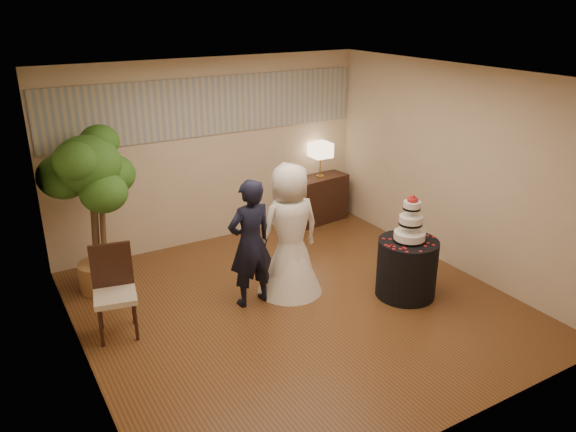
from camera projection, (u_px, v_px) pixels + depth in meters
floor at (297, 306)px, 6.99m from camera, size 5.00×5.00×0.00m
ceiling at (299, 77)px, 5.97m from camera, size 5.00×5.00×0.00m
wall_back at (212, 152)px, 8.49m from camera, size 5.00×0.06×2.80m
wall_front at (461, 291)px, 4.47m from camera, size 5.00×0.06×2.80m
wall_left at (73, 245)px, 5.30m from camera, size 0.06×5.00×2.80m
wall_right at (454, 169)px, 7.66m from camera, size 0.06×5.00×2.80m
mural_border at (210, 106)px, 8.22m from camera, size 4.90×0.02×0.85m
groom at (250, 243)px, 6.78m from camera, size 0.61×0.42×1.62m
bride at (290, 230)px, 7.06m from camera, size 0.85×0.85×1.72m
cake_table at (407, 268)px, 7.13m from camera, size 0.98×0.98×0.76m
wedding_cake at (411, 218)px, 6.88m from camera, size 0.40×0.40×0.61m
console at (320, 199)px, 9.53m from camera, size 0.99×0.54×0.79m
table_lamp at (320, 160)px, 9.28m from camera, size 0.31×0.31×0.58m
ficus_tree at (93, 212)px, 7.03m from camera, size 1.39×1.39×2.16m
side_chair at (115, 294)px, 6.22m from camera, size 0.56×0.58×1.04m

